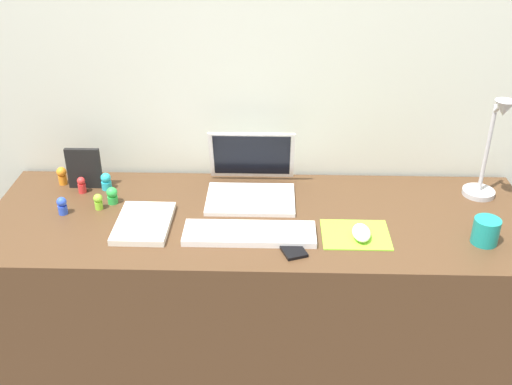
% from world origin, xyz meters
% --- Properties ---
extents(ground_plane, '(6.00, 6.00, 0.00)m').
position_xyz_m(ground_plane, '(0.00, 0.00, 0.00)').
color(ground_plane, '#59514C').
extents(back_wall, '(2.99, 0.05, 1.42)m').
position_xyz_m(back_wall, '(0.00, 0.34, 0.71)').
color(back_wall, beige).
rests_on(back_wall, ground_plane).
extents(desk, '(1.79, 0.60, 0.74)m').
position_xyz_m(desk, '(0.00, 0.00, 0.37)').
color(desk, '#4C331E').
rests_on(desk, ground_plane).
extents(laptop, '(0.30, 0.27, 0.21)m').
position_xyz_m(laptop, '(-0.04, 0.16, 0.79)').
color(laptop, white).
rests_on(laptop, desk).
extents(keyboard, '(0.41, 0.13, 0.02)m').
position_xyz_m(keyboard, '(-0.03, -0.12, 0.75)').
color(keyboard, white).
rests_on(keyboard, desk).
extents(mousepad, '(0.21, 0.17, 0.00)m').
position_xyz_m(mousepad, '(0.30, -0.10, 0.74)').
color(mousepad, '#8CDB33').
rests_on(mousepad, desk).
extents(mouse, '(0.06, 0.10, 0.03)m').
position_xyz_m(mouse, '(0.31, -0.12, 0.76)').
color(mouse, white).
rests_on(mouse, mousepad).
extents(cell_phone, '(0.11, 0.14, 0.01)m').
position_xyz_m(cell_phone, '(0.09, -0.18, 0.74)').
color(cell_phone, black).
rests_on(cell_phone, desk).
extents(desk_lamp, '(0.11, 0.15, 0.38)m').
position_xyz_m(desk_lamp, '(0.76, 0.14, 0.92)').
color(desk_lamp, '#B7B7BC').
rests_on(desk_lamp, desk).
extents(notebook_pad, '(0.17, 0.24, 0.02)m').
position_xyz_m(notebook_pad, '(-0.37, -0.07, 0.75)').
color(notebook_pad, silver).
rests_on(notebook_pad, desk).
extents(picture_frame, '(0.12, 0.02, 0.15)m').
position_xyz_m(picture_frame, '(-0.62, 0.18, 0.81)').
color(picture_frame, black).
rests_on(picture_frame, desk).
extents(coffee_mug, '(0.08, 0.08, 0.08)m').
position_xyz_m(coffee_mug, '(0.69, -0.13, 0.78)').
color(coffee_mug, teal).
rests_on(coffee_mug, desk).
extents(toy_figurine_red, '(0.03, 0.03, 0.06)m').
position_xyz_m(toy_figurine_red, '(-0.63, 0.15, 0.77)').
color(toy_figurine_red, red).
rests_on(toy_figurine_red, desk).
extents(toy_figurine_cyan, '(0.04, 0.04, 0.06)m').
position_xyz_m(toy_figurine_cyan, '(-0.55, 0.17, 0.77)').
color(toy_figurine_cyan, '#28B7CC').
rests_on(toy_figurine_cyan, desk).
extents(toy_figurine_blue, '(0.03, 0.03, 0.06)m').
position_xyz_m(toy_figurine_blue, '(-0.65, 0.00, 0.77)').
color(toy_figurine_blue, blue).
rests_on(toy_figurine_blue, desk).
extents(toy_figurine_green, '(0.04, 0.04, 0.06)m').
position_xyz_m(toy_figurine_green, '(-0.50, 0.07, 0.77)').
color(toy_figurine_green, green).
rests_on(toy_figurine_green, desk).
extents(toy_figurine_lime, '(0.03, 0.03, 0.05)m').
position_xyz_m(toy_figurine_lime, '(-0.54, 0.04, 0.77)').
color(toy_figurine_lime, '#8CDB33').
rests_on(toy_figurine_lime, desk).
extents(toy_figurine_orange, '(0.04, 0.04, 0.07)m').
position_xyz_m(toy_figurine_orange, '(-0.71, 0.21, 0.78)').
color(toy_figurine_orange, orange).
rests_on(toy_figurine_orange, desk).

